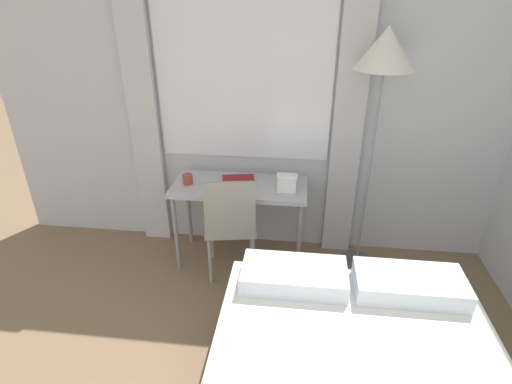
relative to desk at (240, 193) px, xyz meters
The scene contains 7 objects.
wall_back_with_window 0.80m from the desk, 55.58° to the left, with size 4.73×0.13×2.70m.
desk is the anchor object (origin of this frame).
desk_chair 0.27m from the desk, 99.79° to the right, with size 0.46×0.46×0.91m.
standing_lamp 1.44m from the desk, ahead, with size 0.41×0.41×1.93m.
telephone 0.41m from the desk, ahead, with size 0.16×0.18×0.12m.
book 0.11m from the desk, 106.53° to the left, with size 0.29×0.22×0.02m.
mug 0.43m from the desk, behind, with size 0.08×0.08×0.08m.
Camera 1 is at (0.22, 0.16, 2.16)m, focal length 28.00 mm.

